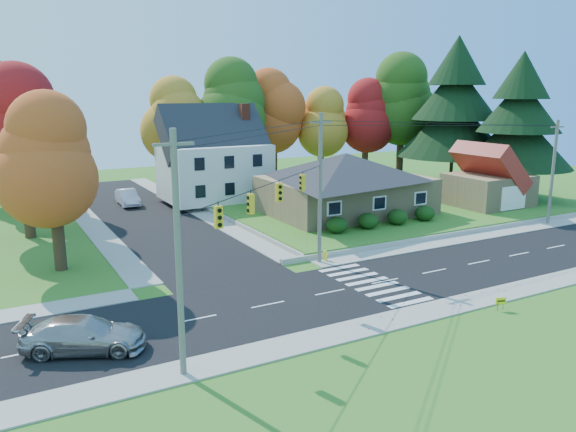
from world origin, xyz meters
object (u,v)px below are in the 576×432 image
ranch_house (345,182)px  white_car (128,197)px  fire_hydrant (325,256)px  silver_sedan (84,335)px

ranch_house → white_car: (-16.18, 15.19, -2.45)m
white_car → fire_hydrant: size_ratio=6.25×
ranch_house → fire_hydrant: bearing=-129.9°
white_car → silver_sedan: bearing=-104.8°
silver_sedan → ranch_house: bearing=-31.9°
fire_hydrant → white_car: bearing=105.5°
ranch_house → silver_sedan: (-25.66, -17.05, -2.46)m
ranch_house → silver_sedan: 30.91m
silver_sedan → white_car: size_ratio=1.12×
white_car → ranch_house: bearing=-41.6°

